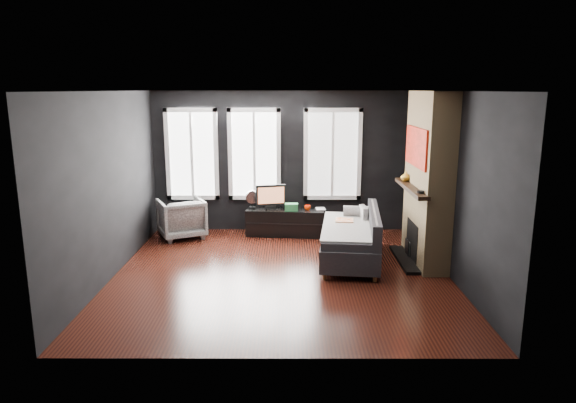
{
  "coord_description": "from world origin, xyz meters",
  "views": [
    {
      "loc": [
        0.12,
        -7.33,
        2.73
      ],
      "look_at": [
        0.1,
        0.3,
        1.05
      ],
      "focal_mm": 32.0,
      "sensor_mm": 36.0,
      "label": 1
    }
  ],
  "objects_px": {
    "book": "(316,203)",
    "media_console": "(285,222)",
    "monitor": "(271,195)",
    "mug": "(307,207)",
    "mantel_vase": "(406,176)",
    "armchair": "(181,216)",
    "sofa": "(350,236)"
  },
  "relations": [
    {
      "from": "media_console",
      "to": "monitor",
      "type": "distance_m",
      "value": 0.58
    },
    {
      "from": "mug",
      "to": "mantel_vase",
      "type": "bearing_deg",
      "value": -31.89
    },
    {
      "from": "mug",
      "to": "mantel_vase",
      "type": "relative_size",
      "value": 0.68
    },
    {
      "from": "monitor",
      "to": "media_console",
      "type": "bearing_deg",
      "value": -25.75
    },
    {
      "from": "book",
      "to": "mantel_vase",
      "type": "height_order",
      "value": "mantel_vase"
    },
    {
      "from": "armchair",
      "to": "mantel_vase",
      "type": "bearing_deg",
      "value": 142.04
    },
    {
      "from": "monitor",
      "to": "book",
      "type": "distance_m",
      "value": 0.87
    },
    {
      "from": "monitor",
      "to": "mantel_vase",
      "type": "distance_m",
      "value": 2.59
    },
    {
      "from": "mug",
      "to": "book",
      "type": "xyz_separation_m",
      "value": [
        0.16,
        0.05,
        0.06
      ]
    },
    {
      "from": "book",
      "to": "media_console",
      "type": "bearing_deg",
      "value": 178.95
    },
    {
      "from": "media_console",
      "to": "book",
      "type": "xyz_separation_m",
      "value": [
        0.58,
        -0.01,
        0.37
      ]
    },
    {
      "from": "sofa",
      "to": "media_console",
      "type": "bearing_deg",
      "value": 131.71
    },
    {
      "from": "sofa",
      "to": "media_console",
      "type": "relative_size",
      "value": 1.34
    },
    {
      "from": "mug",
      "to": "armchair",
      "type": "bearing_deg",
      "value": -177.86
    },
    {
      "from": "mug",
      "to": "book",
      "type": "bearing_deg",
      "value": 17.49
    },
    {
      "from": "book",
      "to": "sofa",
      "type": "bearing_deg",
      "value": -72.33
    },
    {
      "from": "armchair",
      "to": "media_console",
      "type": "xyz_separation_m",
      "value": [
        1.94,
        0.15,
        -0.15
      ]
    },
    {
      "from": "book",
      "to": "mantel_vase",
      "type": "distance_m",
      "value": 1.89
    },
    {
      "from": "monitor",
      "to": "mug",
      "type": "bearing_deg",
      "value": -23.38
    },
    {
      "from": "sofa",
      "to": "book",
      "type": "distance_m",
      "value": 1.58
    },
    {
      "from": "mug",
      "to": "book",
      "type": "distance_m",
      "value": 0.18
    },
    {
      "from": "armchair",
      "to": "media_console",
      "type": "height_order",
      "value": "armchair"
    },
    {
      "from": "media_console",
      "to": "monitor",
      "type": "xyz_separation_m",
      "value": [
        -0.27,
        0.06,
        0.51
      ]
    },
    {
      "from": "media_console",
      "to": "armchair",
      "type": "bearing_deg",
      "value": -170.07
    },
    {
      "from": "media_console",
      "to": "book",
      "type": "distance_m",
      "value": 0.69
    },
    {
      "from": "media_console",
      "to": "mug",
      "type": "distance_m",
      "value": 0.52
    },
    {
      "from": "monitor",
      "to": "mantel_vase",
      "type": "bearing_deg",
      "value": -39.31
    },
    {
      "from": "book",
      "to": "mantel_vase",
      "type": "relative_size",
      "value": 1.37
    },
    {
      "from": "armchair",
      "to": "book",
      "type": "height_order",
      "value": "armchair"
    },
    {
      "from": "armchair",
      "to": "mug",
      "type": "xyz_separation_m",
      "value": [
        2.36,
        0.09,
        0.16
      ]
    },
    {
      "from": "mug",
      "to": "book",
      "type": "relative_size",
      "value": 0.49
    },
    {
      "from": "media_console",
      "to": "book",
      "type": "height_order",
      "value": "book"
    }
  ]
}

